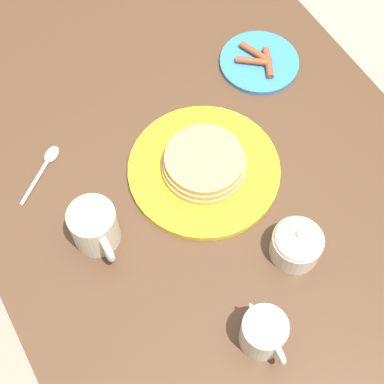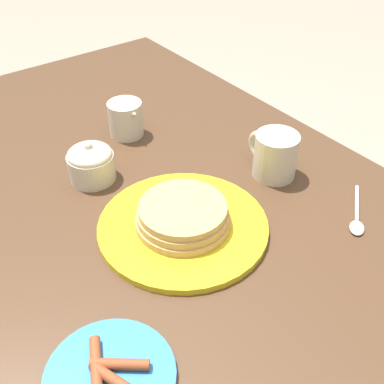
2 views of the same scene
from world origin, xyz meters
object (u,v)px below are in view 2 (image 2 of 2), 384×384
Objects in this scene: pancake_plate at (183,221)px; side_plate_bacon at (110,375)px; creamer_pitcher at (126,118)px; spoon at (357,218)px; coffee_mug at (274,154)px; sugar_bowl at (91,163)px.

pancake_plate is 0.28m from side_plate_bacon.
pancake_plate is 0.33m from creamer_pitcher.
spoon is at bearing -89.48° from side_plate_bacon.
coffee_mug is (0.02, -0.23, 0.03)m from pancake_plate.
creamer_pitcher is 0.51m from spoon.
sugar_bowl is at bearing 55.60° from coffee_mug.
coffee_mug is at bearing -152.92° from creamer_pitcher.
spoon is (-0.16, -0.25, -0.01)m from pancake_plate.
creamer_pitcher is 1.23× the size of sugar_bowl.
sugar_bowl is (-0.10, 0.13, -0.00)m from creamer_pitcher.
pancake_plate is 0.23m from sugar_bowl.
side_plate_bacon is 1.53× the size of creamer_pitcher.
sugar_bowl is at bearing 13.74° from pancake_plate.
pancake_plate is 1.73× the size of side_plate_bacon.
creamer_pitcher reaches higher than side_plate_bacon.
sugar_bowl reaches higher than side_plate_bacon.
coffee_mug is 1.29× the size of sugar_bowl.
coffee_mug reaches higher than pancake_plate.
pancake_plate is at bearing 165.65° from creamer_pitcher.
coffee_mug reaches higher than sugar_bowl.
coffee_mug is 0.34m from sugar_bowl.
creamer_pitcher is 0.17m from sugar_bowl.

